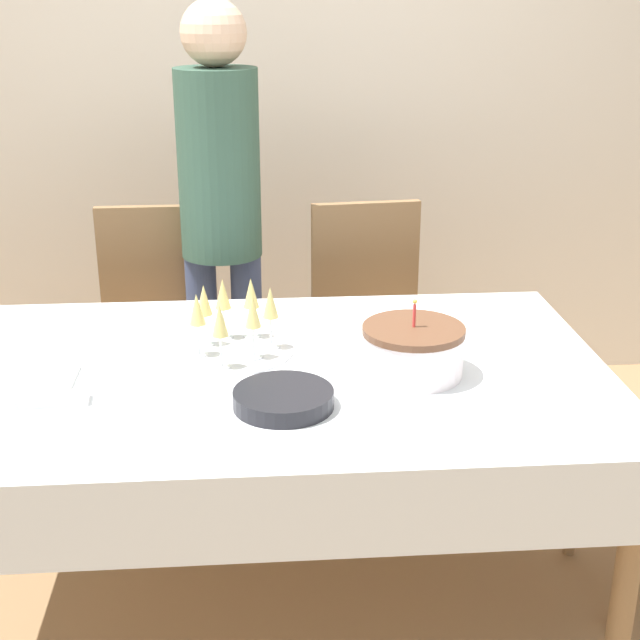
% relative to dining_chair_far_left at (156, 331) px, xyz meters
% --- Properties ---
extents(ground_plane, '(12.00, 12.00, 0.00)m').
position_rel_dining_chair_far_left_xyz_m(ground_plane, '(0.39, -0.87, -0.53)').
color(ground_plane, '#93704C').
extents(wall_back, '(8.00, 0.05, 2.70)m').
position_rel_dining_chair_far_left_xyz_m(wall_back, '(0.39, 0.78, 0.82)').
color(wall_back, silver).
rests_on(wall_back, ground_plane).
extents(dining_table, '(1.77, 1.10, 0.75)m').
position_rel_dining_chair_far_left_xyz_m(dining_table, '(0.39, -0.87, 0.12)').
color(dining_table, white).
rests_on(dining_table, ground_plane).
extents(dining_chair_far_left, '(0.42, 0.42, 0.96)m').
position_rel_dining_chair_far_left_xyz_m(dining_chair_far_left, '(0.00, 0.00, 0.00)').
color(dining_chair_far_left, olive).
rests_on(dining_chair_far_left, ground_plane).
extents(dining_chair_far_right, '(0.46, 0.46, 0.96)m').
position_rel_dining_chair_far_left_xyz_m(dining_chair_far_right, '(0.78, -0.00, 0.00)').
color(dining_chair_far_right, olive).
rests_on(dining_chair_far_right, ground_plane).
extents(birthday_cake, '(0.26, 0.26, 0.20)m').
position_rel_dining_chair_far_left_xyz_m(birthday_cake, '(0.76, -0.94, 0.29)').
color(birthday_cake, white).
rests_on(birthday_cake, dining_table).
extents(champagne_tray, '(0.33, 0.33, 0.18)m').
position_rel_dining_chair_far_left_xyz_m(champagne_tray, '(0.29, -0.75, 0.31)').
color(champagne_tray, silver).
rests_on(champagne_tray, dining_table).
extents(plate_stack_main, '(0.24, 0.24, 0.04)m').
position_rel_dining_chair_far_left_xyz_m(plate_stack_main, '(0.42, -1.10, 0.25)').
color(plate_stack_main, black).
rests_on(plate_stack_main, dining_table).
extents(cake_knife, '(0.30, 0.07, 0.00)m').
position_rel_dining_chair_far_left_xyz_m(cake_knife, '(0.75, -1.13, 0.23)').
color(cake_knife, silver).
rests_on(cake_knife, dining_table).
extents(fork_pile, '(0.17, 0.07, 0.02)m').
position_rel_dining_chair_far_left_xyz_m(fork_pile, '(-0.13, -1.04, 0.23)').
color(fork_pile, silver).
rests_on(fork_pile, dining_table).
extents(napkin_pile, '(0.15, 0.15, 0.01)m').
position_rel_dining_chair_far_left_xyz_m(napkin_pile, '(-0.18, -0.90, 0.23)').
color(napkin_pile, white).
rests_on(napkin_pile, dining_table).
extents(person_standing, '(0.28, 0.28, 1.66)m').
position_rel_dining_chair_far_left_xyz_m(person_standing, '(0.25, 0.02, 0.47)').
color(person_standing, '#3F4C72').
rests_on(person_standing, ground_plane).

